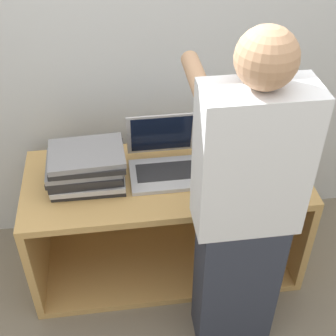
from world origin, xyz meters
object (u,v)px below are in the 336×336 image
laptop_stack_left (86,167)px  person (244,215)px  laptop_stack_right (242,159)px  laptop_open (164,161)px

laptop_stack_left → person: bearing=-36.5°
laptop_stack_left → laptop_stack_right: size_ratio=1.01×
laptop_open → laptop_stack_right: bearing=-7.8°
laptop_stack_right → person: (-0.12, -0.46, 0.08)m
laptop_stack_left → laptop_stack_right: bearing=-0.2°
laptop_open → laptop_stack_right: (0.38, -0.05, 0.01)m
person → laptop_open: bearing=116.2°
laptop_open → laptop_stack_right: size_ratio=0.95×
laptop_stack_left → person: (0.62, -0.46, 0.06)m
laptop_stack_left → laptop_stack_right: (0.75, -0.00, -0.03)m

